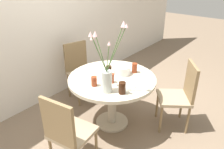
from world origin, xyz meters
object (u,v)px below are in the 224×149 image
Objects in this scene: chair_right_flank at (67,131)px; drink_glass_2 at (94,81)px; birthday_cake at (122,70)px; drink_glass_3 at (135,68)px; drink_glass_0 at (112,78)px; drink_glass_1 at (122,88)px; chair_near_front at (79,68)px; chair_far_back at (181,93)px; flower_vase at (106,73)px; drink_glass_4 at (109,70)px; side_plate at (128,85)px.

chair_right_flank is 7.87× the size of drink_glass_2.
drink_glass_3 is (0.14, -0.10, 0.01)m from birthday_cake.
drink_glass_1 is at bearing -116.28° from drink_glass_0.
drink_glass_3 is at bearing -8.53° from drink_glass_0.
chair_near_front is 1.03m from drink_glass_0.
chair_far_back is (0.28, -1.57, 0.00)m from chair_near_front.
chair_right_flank is (-1.11, -0.98, 0.00)m from chair_near_front.
birthday_cake is 0.26× the size of flower_vase.
chair_right_flank is 1.00× the size of chair_far_back.
birthday_cake is 0.17m from drink_glass_3.
drink_glass_3 is (0.59, -0.17, 0.01)m from drink_glass_2.
drink_glass_4 is (0.27, 0.41, -0.01)m from drink_glass_1.
flower_vase is 6.21× the size of drink_glass_3.
chair_near_front and chair_right_flank have the same top height.
chair_near_front reaches higher than birthday_cake.
flower_vase reaches higher than chair_near_front.
drink_glass_1 is 0.56m from drink_glass_3.
chair_near_front and chair_far_back have the same top height.
chair_right_flank is at bearing -175.08° from birthday_cake.
chair_far_back reaches higher than drink_glass_0.
chair_far_back is 4.24× the size of side_plate.
chair_far_back is at bearing -64.43° from chair_near_front.
chair_far_back is at bearing -45.59° from drink_glass_0.
drink_glass_1 is at bearing -164.54° from side_plate.
drink_glass_0 is 0.83× the size of drink_glass_1.
side_plate is at bearing -49.84° from drink_glass_2.
chair_near_front is 0.93m from birthday_cake.
drink_glass_4 reaches higher than side_plate.
chair_near_front reaches higher than side_plate.
drink_glass_2 is (0.58, 0.16, 0.26)m from chair_right_flank.
drink_glass_1 is at bearing -79.58° from drink_glass_2.
drink_glass_3 is at bearing -37.29° from birthday_cake.
birthday_cake is 0.27m from drink_glass_0.
drink_glass_1 reaches higher than drink_glass_4.
chair_near_front is 1.30m from drink_glass_1.
flower_vase is 5.85× the size of drink_glass_1.
drink_glass_0 is at bearing -94.74° from chair_right_flank.
birthday_cake reaches higher than drink_glass_3.
chair_near_front is at bearing 62.15° from flower_vase.
drink_glass_4 is (0.08, 0.36, 0.05)m from side_plate.
drink_glass_1 is at bearing -123.22° from drink_glass_4.
chair_far_back is at bearing -121.25° from chair_right_flank.
drink_glass_0 is 0.88× the size of drink_glass_3.
flower_vase is 6.77× the size of drink_glass_4.
chair_far_back is at bearing -69.16° from drink_glass_3.
drink_glass_1 is at bearing -63.47° from chair_far_back.
chair_near_front reaches higher than drink_glass_4.
side_plate is (0.26, -0.11, -0.23)m from flower_vase.
flower_vase is 0.27m from drink_glass_0.
flower_vase is 0.45m from drink_glass_4.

